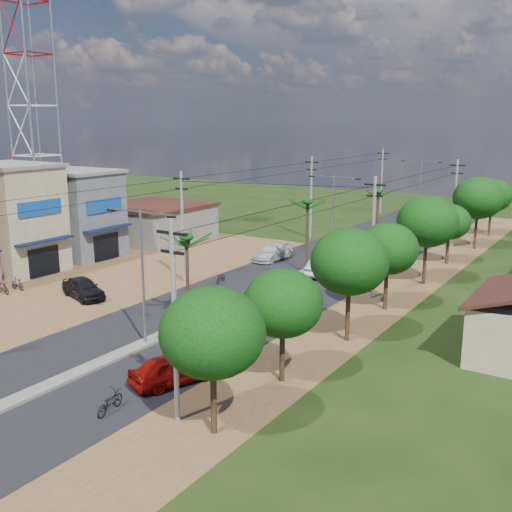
{
  "coord_description": "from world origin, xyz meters",
  "views": [
    {
      "loc": [
        23.45,
        -24.36,
        12.96
      ],
      "look_at": [
        -0.11,
        12.16,
        3.0
      ],
      "focal_mm": 42.0,
      "sensor_mm": 36.0,
      "label": 1
    }
  ],
  "objects_px": {
    "car_red_near": "(173,369)",
    "moto_rider_east": "(110,403)",
    "car_white_far": "(272,253)",
    "car_silver_mid": "(322,267)",
    "car_parked_dark": "(83,288)"
  },
  "relations": [
    {
      "from": "car_white_far",
      "to": "car_red_near",
      "type": "bearing_deg",
      "value": -68.09
    },
    {
      "from": "car_silver_mid",
      "to": "car_red_near",
      "type": "bearing_deg",
      "value": 91.19
    },
    {
      "from": "car_red_near",
      "to": "car_parked_dark",
      "type": "xyz_separation_m",
      "value": [
        -15.2,
        7.65,
        0.0
      ]
    },
    {
      "from": "car_silver_mid",
      "to": "car_parked_dark",
      "type": "distance_m",
      "value": 19.47
    },
    {
      "from": "car_red_near",
      "to": "car_silver_mid",
      "type": "relative_size",
      "value": 1.0
    },
    {
      "from": "car_red_near",
      "to": "car_silver_mid",
      "type": "distance_m",
      "value": 23.35
    },
    {
      "from": "car_silver_mid",
      "to": "moto_rider_east",
      "type": "relative_size",
      "value": 2.43
    },
    {
      "from": "car_red_near",
      "to": "car_white_far",
      "type": "bearing_deg",
      "value": -48.28
    },
    {
      "from": "car_white_far",
      "to": "moto_rider_east",
      "type": "distance_m",
      "value": 31.14
    },
    {
      "from": "car_red_near",
      "to": "moto_rider_east",
      "type": "relative_size",
      "value": 2.43
    },
    {
      "from": "car_silver_mid",
      "to": "moto_rider_east",
      "type": "bearing_deg",
      "value": 89.16
    },
    {
      "from": "car_silver_mid",
      "to": "car_parked_dark",
      "type": "xyz_separation_m",
      "value": [
        -11.84,
        -15.45,
        0.03
      ]
    },
    {
      "from": "car_silver_mid",
      "to": "moto_rider_east",
      "type": "height_order",
      "value": "car_silver_mid"
    },
    {
      "from": "car_silver_mid",
      "to": "car_white_far",
      "type": "relative_size",
      "value": 0.89
    },
    {
      "from": "car_silver_mid",
      "to": "car_white_far",
      "type": "bearing_deg",
      "value": -29.42
    }
  ]
}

